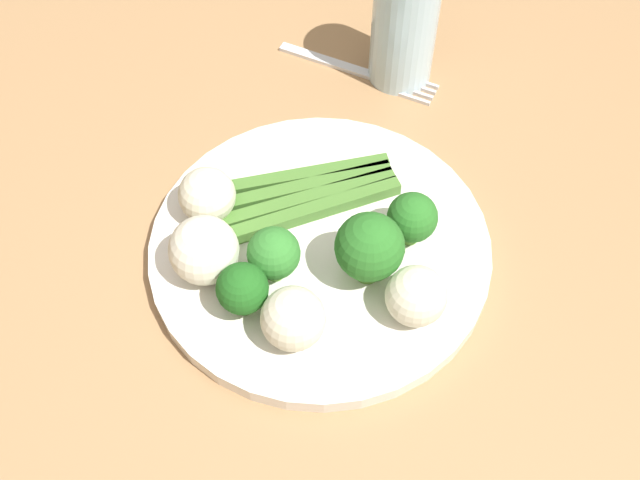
{
  "coord_description": "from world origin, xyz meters",
  "views": [
    {
      "loc": [
        0.31,
        0.05,
        1.3
      ],
      "look_at": [
        -0.05,
        -0.01,
        0.77
      ],
      "focal_mm": 44.35,
      "sensor_mm": 36.0,
      "label": 1
    }
  ],
  "objects": [
    {
      "name": "broccoli_front",
      "position": [
        -0.07,
        0.06,
        0.79
      ],
      "size": [
        0.04,
        0.04,
        0.05
      ],
      "color": "#568E33",
      "rests_on": "plate"
    },
    {
      "name": "broccoli_near_center",
      "position": [
        -0.03,
        0.03,
        0.8
      ],
      "size": [
        0.05,
        0.05,
        0.07
      ],
      "color": "#568E33",
      "rests_on": "plate"
    },
    {
      "name": "fork",
      "position": [
        -0.27,
        -0.01,
        0.75
      ],
      "size": [
        0.06,
        0.16,
        0.0
      ],
      "rotation": [
        0.0,
        0.0,
        1.31
      ],
      "color": "silver",
      "rests_on": "dining_table"
    },
    {
      "name": "water_glass",
      "position": [
        -0.27,
        0.03,
        0.81
      ],
      "size": [
        0.06,
        0.06,
        0.13
      ],
      "primitive_type": "cylinder",
      "color": "silver",
      "rests_on": "dining_table"
    },
    {
      "name": "asparagus_bundle",
      "position": [
        -0.09,
        -0.03,
        0.77
      ],
      "size": [
        0.11,
        0.16,
        0.01
      ],
      "rotation": [
        0.0,
        0.0,
        5.21
      ],
      "color": "#47752D",
      "rests_on": "plate"
    },
    {
      "name": "cauliflower_back",
      "position": [
        -0.0,
        0.07,
        0.79
      ],
      "size": [
        0.05,
        0.05,
        0.05
      ],
      "primitive_type": "sphere",
      "color": "beige",
      "rests_on": "plate"
    },
    {
      "name": "dining_table",
      "position": [
        0.0,
        0.0,
        0.64
      ],
      "size": [
        1.15,
        1.03,
        0.75
      ],
      "color": "#9E754C",
      "rests_on": "ground_plane"
    },
    {
      "name": "cauliflower_mid",
      "position": [
        -0.01,
        -0.1,
        0.79
      ],
      "size": [
        0.06,
        0.06,
        0.06
      ],
      "primitive_type": "sphere",
      "color": "silver",
      "rests_on": "plate"
    },
    {
      "name": "plate",
      "position": [
        -0.05,
        -0.01,
        0.76
      ],
      "size": [
        0.28,
        0.28,
        0.01
      ],
      "primitive_type": "cylinder",
      "color": "silver",
      "rests_on": "dining_table"
    },
    {
      "name": "broccoli_back_right",
      "position": [
        0.02,
        -0.06,
        0.79
      ],
      "size": [
        0.04,
        0.04,
        0.05
      ],
      "color": "#4C7F2B",
      "rests_on": "plate"
    },
    {
      "name": "broccoli_outer_edge",
      "position": [
        -0.01,
        -0.04,
        0.79
      ],
      "size": [
        0.04,
        0.04,
        0.05
      ],
      "color": "#609E3D",
      "rests_on": "plate"
    },
    {
      "name": "cauliflower_right",
      "position": [
        0.04,
        -0.02,
        0.79
      ],
      "size": [
        0.05,
        0.05,
        0.05
      ],
      "primitive_type": "sphere",
      "color": "beige",
      "rests_on": "plate"
    },
    {
      "name": "cauliflower_edge",
      "position": [
        -0.07,
        -0.11,
        0.79
      ],
      "size": [
        0.05,
        0.05,
        0.05
      ],
      "primitive_type": "sphere",
      "color": "beige",
      "rests_on": "plate"
    }
  ]
}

